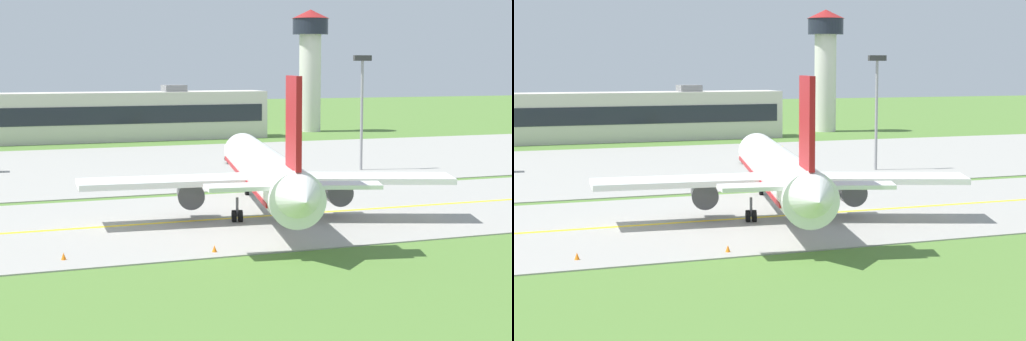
% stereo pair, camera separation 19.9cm
% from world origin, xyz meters
% --- Properties ---
extents(ground_plane, '(500.00, 500.00, 0.00)m').
position_xyz_m(ground_plane, '(0.00, 0.00, 0.00)').
color(ground_plane, '#517A33').
extents(taxiway_strip, '(240.00, 28.00, 0.10)m').
position_xyz_m(taxiway_strip, '(0.00, 0.00, 0.05)').
color(taxiway_strip, '#9E9B93').
rests_on(taxiway_strip, ground).
extents(apron_pad, '(140.00, 52.00, 0.10)m').
position_xyz_m(apron_pad, '(10.00, 42.00, 0.05)').
color(apron_pad, '#9E9B93').
rests_on(apron_pad, ground).
extents(taxiway_centreline, '(220.00, 0.60, 0.01)m').
position_xyz_m(taxiway_centreline, '(0.00, 0.00, 0.11)').
color(taxiway_centreline, yellow).
rests_on(taxiway_centreline, taxiway_strip).
extents(airplane_lead, '(32.09, 39.26, 12.70)m').
position_xyz_m(airplane_lead, '(-7.49, -0.80, 4.13)').
color(airplane_lead, white).
rests_on(airplane_lead, ground).
extents(service_truck_fuel, '(6.34, 3.70, 2.65)m').
position_xyz_m(service_truck_fuel, '(5.42, 39.18, 1.53)').
color(service_truck_fuel, yellow).
rests_on(service_truck_fuel, ground).
extents(terminal_building, '(56.06, 8.21, 9.89)m').
position_xyz_m(terminal_building, '(-4.22, 81.84, 4.37)').
color(terminal_building, beige).
rests_on(terminal_building, ground).
extents(control_tower, '(7.60, 7.60, 24.64)m').
position_xyz_m(control_tower, '(37.52, 89.06, 14.96)').
color(control_tower, silver).
rests_on(control_tower, ground).
extents(apron_light_mast, '(2.40, 0.50, 14.70)m').
position_xyz_m(apron_light_mast, '(16.72, 27.15, 9.33)').
color(apron_light_mast, gray).
rests_on(apron_light_mast, ground).
extents(traffic_cone_near_edge, '(0.44, 0.44, 0.60)m').
position_xyz_m(traffic_cone_near_edge, '(-15.89, -12.36, 0.30)').
color(traffic_cone_near_edge, orange).
rests_on(traffic_cone_near_edge, ground).
extents(traffic_cone_mid_edge, '(0.44, 0.44, 0.60)m').
position_xyz_m(traffic_cone_mid_edge, '(-26.39, -11.02, 0.30)').
color(traffic_cone_mid_edge, orange).
rests_on(traffic_cone_mid_edge, ground).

